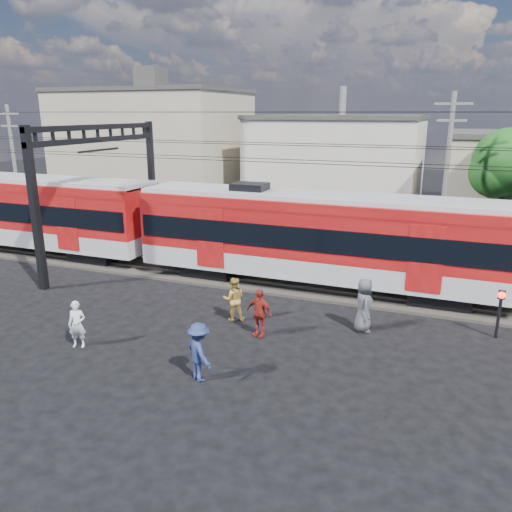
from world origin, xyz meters
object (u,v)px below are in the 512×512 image
(commuter_train, at_px, (324,235))
(pedestrian_a, at_px, (77,324))
(pedestrian_c, at_px, (199,352))
(crossing_signal, at_px, (500,305))

(commuter_train, height_order, pedestrian_a, commuter_train)
(pedestrian_c, bearing_deg, commuter_train, -63.49)
(commuter_train, relative_size, pedestrian_c, 28.51)
(commuter_train, distance_m, crossing_signal, 7.48)
(pedestrian_c, bearing_deg, pedestrian_a, 29.85)
(commuter_train, bearing_deg, pedestrian_a, -125.75)
(pedestrian_a, distance_m, pedestrian_c, 4.76)
(pedestrian_a, xyz_separation_m, crossing_signal, (12.96, 5.74, 0.41))
(crossing_signal, bearing_deg, pedestrian_a, -156.11)
(pedestrian_a, relative_size, crossing_signal, 0.92)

